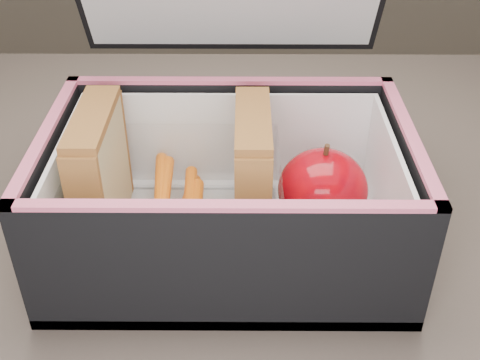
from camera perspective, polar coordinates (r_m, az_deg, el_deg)
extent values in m
cube|color=brown|center=(0.59, 4.40, -5.17)|extent=(1.20, 0.80, 0.03)
cube|color=tan|center=(0.53, -13.99, 0.36)|extent=(0.01, 0.10, 0.11)
cube|color=#D46E7A|center=(0.53, -13.01, -0.03)|extent=(0.01, 0.10, 0.10)
cube|color=tan|center=(0.52, -12.14, 0.35)|extent=(0.01, 0.10, 0.11)
cube|color=brown|center=(0.50, -13.92, 5.72)|extent=(0.03, 0.10, 0.01)
cube|color=tan|center=(0.51, 0.20, 0.28)|extent=(0.01, 0.10, 0.11)
cube|color=#D46E7A|center=(0.51, 1.16, -0.11)|extent=(0.01, 0.10, 0.10)
cube|color=tan|center=(0.51, 2.14, 0.28)|extent=(0.01, 0.10, 0.11)
cube|color=brown|center=(0.48, 1.25, 5.77)|extent=(0.03, 0.10, 0.01)
cylinder|color=orange|center=(0.52, -5.42, -6.07)|extent=(0.01, 0.09, 0.01)
cylinder|color=orange|center=(0.51, -7.77, -5.18)|extent=(0.02, 0.09, 0.01)
cylinder|color=orange|center=(0.55, -7.50, -0.47)|extent=(0.02, 0.09, 0.01)
cylinder|color=orange|center=(0.54, -5.29, -3.67)|extent=(0.03, 0.09, 0.01)
cylinder|color=orange|center=(0.55, -4.77, -1.84)|extent=(0.02, 0.09, 0.01)
cylinder|color=orange|center=(0.54, -7.16, -0.85)|extent=(0.01, 0.09, 0.01)
cylinder|color=orange|center=(0.56, -5.22, -2.62)|extent=(0.02, 0.09, 0.01)
cylinder|color=orange|center=(0.53, -4.29, -3.24)|extent=(0.01, 0.09, 0.01)
cube|color=white|center=(0.54, 7.54, -4.48)|extent=(0.09, 0.09, 0.01)
ellipsoid|color=maroon|center=(0.52, 7.84, -0.93)|extent=(0.09, 0.09, 0.07)
cylinder|color=#432918|center=(0.50, 8.19, 2.76)|extent=(0.01, 0.01, 0.01)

